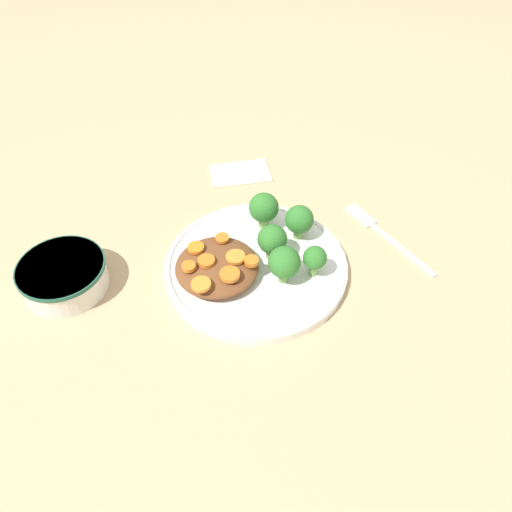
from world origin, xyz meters
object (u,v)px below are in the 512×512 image
at_px(fork, 381,231).
at_px(napkin, 240,173).
at_px(plate, 256,265).
at_px(dip_bowl, 63,275).

bearing_deg(fork, napkin, 21.84).
distance_m(plate, dip_bowl, 0.27).
xyz_separation_m(plate, fork, (-0.21, 0.04, -0.01)).
xyz_separation_m(dip_bowl, napkin, (-0.35, -0.10, -0.02)).
xyz_separation_m(dip_bowl, fork, (-0.46, 0.15, -0.02)).
bearing_deg(plate, dip_bowl, -24.97).
relative_size(plate, napkin, 2.16).
relative_size(plate, dip_bowl, 2.19).
distance_m(plate, fork, 0.21).
xyz_separation_m(fork, napkin, (0.11, -0.25, 0.00)).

